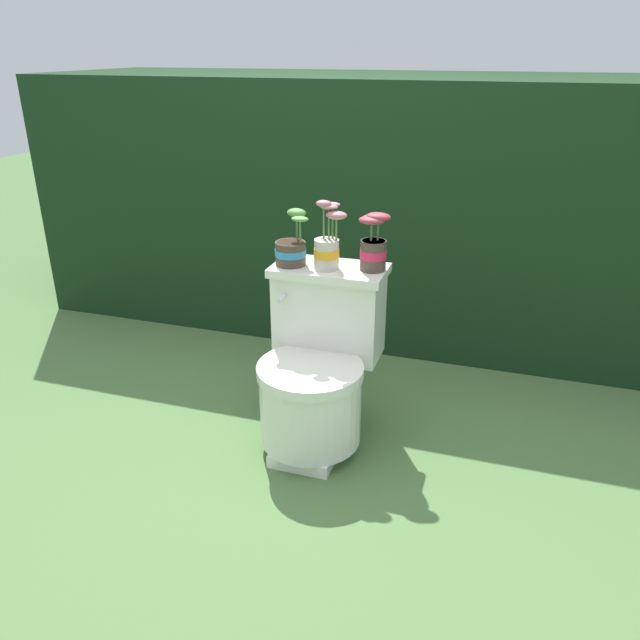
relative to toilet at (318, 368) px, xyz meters
The scene contains 6 objects.
ground_plane 0.31m from the toilet, 102.58° to the right, with size 12.00×12.00×0.00m, color #4C703D.
hedge_backdrop 1.32m from the toilet, 91.07° to the left, with size 3.55×1.07×1.25m.
toilet is the anchor object (origin of this frame).
potted_plant_left 0.45m from the toilet, 139.35° to the left, with size 0.13×0.12×0.20m.
potted_plant_midleft 0.45m from the toilet, 90.62° to the left, with size 0.12×0.09×0.25m.
potted_plant_middle 0.49m from the toilet, 44.19° to the left, with size 0.11×0.09×0.21m.
Camera 1 is at (0.65, -1.81, 1.38)m, focal length 35.00 mm.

